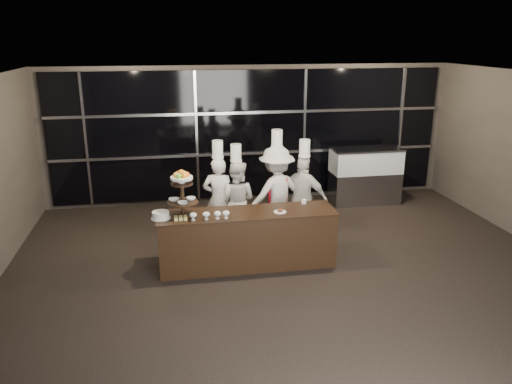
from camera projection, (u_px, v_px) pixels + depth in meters
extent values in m
plane|color=black|center=(312.00, 311.00, 6.80)|extent=(10.00, 10.00, 0.00)
plane|color=black|center=(321.00, 88.00, 5.90)|extent=(10.00, 10.00, 0.00)
plane|color=#473F38|center=(251.00, 134.00, 11.04)|extent=(9.00, 0.00, 9.00)
cube|color=black|center=(251.00, 135.00, 10.99)|extent=(8.60, 0.04, 2.80)
cube|color=#A5A5AA|center=(252.00, 153.00, 11.06)|extent=(8.60, 0.06, 0.06)
cube|color=#A5A5AA|center=(252.00, 112.00, 10.79)|extent=(8.60, 0.06, 0.06)
cube|color=#A5A5AA|center=(86.00, 141.00, 10.37)|extent=(0.05, 0.05, 2.80)
cube|color=#A5A5AA|center=(197.00, 137.00, 10.76)|extent=(0.05, 0.05, 2.80)
cube|color=#A5A5AA|center=(304.00, 133.00, 11.16)|extent=(0.05, 0.05, 2.80)
cube|color=#A5A5AA|center=(400.00, 130.00, 11.55)|extent=(0.05, 0.05, 2.80)
cube|color=black|center=(247.00, 240.00, 8.03)|extent=(2.80, 0.70, 0.90)
cube|color=black|center=(247.00, 213.00, 7.90)|extent=(2.84, 0.74, 0.03)
cylinder|color=black|center=(183.00, 215.00, 7.72)|extent=(0.24, 0.24, 0.03)
cylinder|color=black|center=(182.00, 194.00, 7.62)|extent=(0.06, 0.06, 0.70)
cylinder|color=black|center=(183.00, 202.00, 7.66)|extent=(0.48, 0.48, 0.02)
cylinder|color=black|center=(182.00, 184.00, 7.57)|extent=(0.34, 0.34, 0.02)
cylinder|color=white|center=(182.00, 181.00, 7.55)|extent=(0.10, 0.10, 0.06)
cylinder|color=white|center=(182.00, 178.00, 7.54)|extent=(0.34, 0.34, 0.04)
sphere|color=orange|center=(187.00, 175.00, 7.54)|extent=(0.09, 0.09, 0.09)
sphere|color=#80AB2C|center=(184.00, 174.00, 7.60)|extent=(0.09, 0.09, 0.09)
sphere|color=#DB5512|center=(179.00, 174.00, 7.58)|extent=(0.09, 0.09, 0.09)
sphere|color=yellow|center=(176.00, 175.00, 7.51)|extent=(0.09, 0.09, 0.09)
sphere|color=#70B62E|center=(179.00, 176.00, 7.45)|extent=(0.09, 0.09, 0.09)
sphere|color=orange|center=(184.00, 176.00, 7.47)|extent=(0.09, 0.09, 0.09)
sphere|color=orange|center=(181.00, 172.00, 7.51)|extent=(0.09, 0.09, 0.09)
imported|color=white|center=(174.00, 200.00, 7.68)|extent=(0.16, 0.16, 0.04)
imported|color=white|center=(191.00, 199.00, 7.72)|extent=(0.15, 0.15, 0.05)
imported|color=white|center=(183.00, 203.00, 7.53)|extent=(0.16, 0.16, 0.04)
cylinder|color=silver|center=(193.00, 220.00, 7.54)|extent=(0.07, 0.07, 0.01)
cylinder|color=silver|center=(193.00, 218.00, 7.53)|extent=(0.02, 0.02, 0.05)
ellipsoid|color=silver|center=(193.00, 215.00, 7.51)|extent=(0.11, 0.11, 0.08)
ellipsoid|color=#15D34C|center=(193.00, 215.00, 7.51)|extent=(0.08, 0.08, 0.05)
cylinder|color=silver|center=(206.00, 219.00, 7.57)|extent=(0.07, 0.07, 0.01)
cylinder|color=silver|center=(206.00, 217.00, 7.56)|extent=(0.02, 0.02, 0.05)
ellipsoid|color=silver|center=(206.00, 214.00, 7.55)|extent=(0.11, 0.11, 0.08)
ellipsoid|color=red|center=(206.00, 214.00, 7.55)|extent=(0.08, 0.08, 0.05)
cylinder|color=silver|center=(218.00, 218.00, 7.60)|extent=(0.07, 0.07, 0.01)
cylinder|color=silver|center=(218.00, 217.00, 7.59)|extent=(0.02, 0.02, 0.05)
ellipsoid|color=silver|center=(217.00, 214.00, 7.58)|extent=(0.11, 0.11, 0.08)
ellipsoid|color=beige|center=(217.00, 213.00, 7.58)|extent=(0.08, 0.08, 0.05)
cylinder|color=silver|center=(226.00, 218.00, 7.62)|extent=(0.07, 0.07, 0.01)
cylinder|color=silver|center=(226.00, 216.00, 7.61)|extent=(0.02, 0.02, 0.05)
ellipsoid|color=silver|center=(226.00, 213.00, 7.60)|extent=(0.11, 0.11, 0.08)
ellipsoid|color=#502A16|center=(226.00, 213.00, 7.60)|extent=(0.08, 0.08, 0.05)
cylinder|color=white|center=(161.00, 218.00, 7.62)|extent=(0.30, 0.30, 0.01)
cylinder|color=white|center=(161.00, 215.00, 7.60)|extent=(0.26, 0.26, 0.10)
cube|color=#D6C268|center=(176.00, 219.00, 7.51)|extent=(0.06, 0.06, 0.05)
cube|color=#D6C268|center=(181.00, 219.00, 7.52)|extent=(0.06, 0.06, 0.05)
cube|color=#D6C268|center=(185.00, 219.00, 7.53)|extent=(0.06, 0.06, 0.05)
cube|color=#D6C268|center=(176.00, 218.00, 7.57)|extent=(0.06, 0.06, 0.05)
cube|color=#D6C268|center=(181.00, 217.00, 7.59)|extent=(0.06, 0.06, 0.05)
cube|color=#D6C268|center=(185.00, 217.00, 7.60)|extent=(0.06, 0.06, 0.05)
cylinder|color=white|center=(280.00, 212.00, 7.88)|extent=(0.20, 0.20, 0.01)
cylinder|color=#4C2814|center=(280.00, 210.00, 7.87)|extent=(0.08, 0.08, 0.04)
cylinder|color=white|center=(304.00, 202.00, 8.28)|extent=(0.08, 0.08, 0.07)
cube|color=#A5A5AA|center=(364.00, 187.00, 11.14)|extent=(1.51, 0.65, 0.70)
cube|color=silver|center=(366.00, 161.00, 10.96)|extent=(1.51, 0.65, 0.50)
cube|color=#FFC67F|center=(366.00, 161.00, 10.96)|extent=(1.40, 0.54, 0.40)
cube|color=#A5A5AA|center=(367.00, 149.00, 10.88)|extent=(1.53, 0.67, 0.04)
imported|color=silver|center=(219.00, 200.00, 8.95)|extent=(0.64, 0.50, 1.56)
cylinder|color=white|center=(218.00, 149.00, 8.67)|extent=(0.19, 0.19, 0.30)
cylinder|color=white|center=(218.00, 157.00, 8.71)|extent=(0.21, 0.21, 0.03)
imported|color=white|center=(237.00, 201.00, 9.00)|extent=(0.89, 0.81, 1.48)
cylinder|color=white|center=(236.00, 153.00, 8.73)|extent=(0.19, 0.19, 0.30)
cylinder|color=white|center=(236.00, 161.00, 8.78)|extent=(0.21, 0.21, 0.03)
imported|color=silver|center=(276.00, 194.00, 8.96)|extent=(1.27, 0.98, 1.74)
cylinder|color=white|center=(277.00, 138.00, 8.65)|extent=(0.19, 0.19, 0.30)
cylinder|color=white|center=(277.00, 146.00, 8.69)|extent=(0.21, 0.21, 0.03)
cube|color=#AD0D1B|center=(278.00, 196.00, 8.84)|extent=(0.34, 0.03, 0.65)
imported|color=silver|center=(303.00, 198.00, 9.01)|extent=(0.97, 0.84, 1.56)
cylinder|color=white|center=(305.00, 148.00, 8.73)|extent=(0.19, 0.19, 0.30)
cylinder|color=white|center=(304.00, 156.00, 8.77)|extent=(0.21, 0.21, 0.03)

